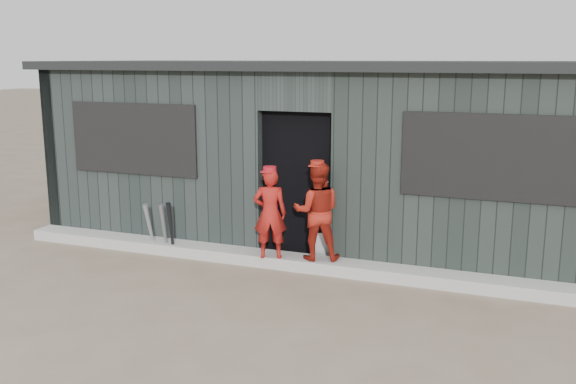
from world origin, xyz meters
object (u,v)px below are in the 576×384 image
at_px(player_grey_back, 325,219).
at_px(dugout, 328,152).
at_px(player_red_left, 270,213).
at_px(player_red_right, 317,211).
at_px(bat_right, 171,229).
at_px(bat_mid, 164,229).
at_px(bat_left, 150,228).

bearing_deg(player_grey_back, dugout, -95.74).
distance_m(player_red_left, player_red_right, 0.60).
xyz_separation_m(bat_right, player_grey_back, (2.02, 0.57, 0.18)).
height_order(player_grey_back, dugout, dugout).
bearing_deg(dugout, player_red_right, -77.29).
height_order(bat_mid, player_red_left, player_red_left).
relative_size(bat_left, player_red_right, 0.56).
bearing_deg(bat_mid, player_grey_back, 13.61).
relative_size(player_red_left, player_red_right, 0.93).
bearing_deg(player_grey_back, player_red_left, 25.89).
bearing_deg(player_red_left, bat_mid, -21.59).
bearing_deg(player_red_right, bat_left, -15.77).
height_order(player_red_left, player_red_right, player_red_right).
height_order(bat_mid, player_grey_back, player_grey_back).
bearing_deg(player_red_left, dugout, -115.25).
bearing_deg(bat_mid, player_red_right, 2.30).
height_order(bat_right, player_red_left, player_red_left).
bearing_deg(bat_right, dugout, 47.27).
bearing_deg(player_red_right, player_grey_back, -103.90).
bearing_deg(player_grey_back, player_red_right, 72.41).
distance_m(bat_left, player_red_right, 2.45).
distance_m(player_red_right, dugout, 1.79).
distance_m(bat_mid, dugout, 2.69).
relative_size(player_red_right, dugout, 0.15).
xyz_separation_m(bat_left, bat_mid, (0.23, -0.00, 0.00)).
distance_m(bat_right, player_grey_back, 2.10).
bearing_deg(player_grey_back, bat_right, -5.66).
bearing_deg(bat_right, player_grey_back, 15.78).
bearing_deg(player_red_left, player_red_right, 176.27).
xyz_separation_m(bat_left, player_red_right, (2.42, 0.08, 0.42)).
bearing_deg(bat_right, player_red_right, 3.81).
xyz_separation_m(bat_mid, bat_right, (0.14, -0.05, 0.03)).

